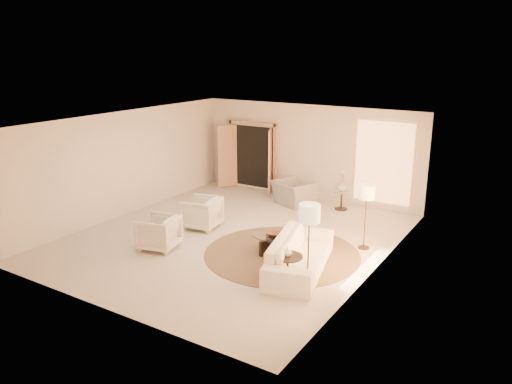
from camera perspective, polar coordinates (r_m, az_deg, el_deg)
The scene contains 18 objects.
room at distance 11.62m, azimuth -2.72°, elevation 1.24°, with size 7.04×8.04×2.83m.
windows_right at distance 10.25m, azimuth 13.72°, elevation -1.57°, with size 0.10×6.40×2.40m, color #FFAE66, non-canonical shape.
window_back_corner at distance 14.13m, azimuth 14.32°, elevation 3.24°, with size 1.70×0.10×2.40m, color #FFAE66, non-canonical shape.
curtains_right at distance 11.10m, azimuth 14.95°, elevation -0.56°, with size 0.06×5.20×2.60m, color tan, non-canonical shape.
french_doors at distance 15.82m, azimuth -0.52°, elevation 4.05°, with size 1.95×0.66×2.16m.
area_rug at distance 11.13m, azimuth 2.98°, elevation -7.04°, with size 3.45×3.45×0.01m, color #3D2B1B.
sofa at distance 10.23m, azimuth 5.04°, elevation -7.08°, with size 2.48×0.97×0.73m, color white.
armchair_left at distance 12.62m, azimuth -6.28°, elevation -2.20°, with size 0.84×0.79×0.87m, color white.
armchair_right at distance 11.48m, azimuth -11.09°, elevation -4.40°, with size 0.81×0.76×0.83m, color white.
accent_chair at distance 14.44m, azimuth 4.29°, elevation 0.36°, with size 1.07×0.69×0.93m, color gray.
coffee_table at distance 11.11m, azimuth 2.05°, elevation -5.72°, with size 1.36×1.36×0.40m.
end_table at distance 9.71m, azimuth 3.60°, elevation -8.23°, with size 0.59×0.59×0.56m.
side_table at distance 14.19m, azimuth 9.74°, elevation -0.71°, with size 0.46×0.46×0.54m.
floor_lamp_near at distance 11.27m, azimuth 12.55°, elevation -0.33°, with size 0.36×0.36×1.48m.
floor_lamp_far at distance 9.24m, azimuth 6.12°, elevation -2.88°, with size 0.40×0.40×1.63m.
bowl at distance 11.04m, azimuth 2.06°, elevation -4.79°, with size 0.36×0.36×0.09m, color brown.
end_vase at distance 9.61m, azimuth 3.63°, elevation -6.82°, with size 0.17×0.17×0.17m, color silver.
side_vase at distance 14.10m, azimuth 9.81°, elevation 0.59°, with size 0.24×0.24×0.25m, color silver.
Camera 1 is at (6.40, -9.23, 4.39)m, focal length 35.00 mm.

